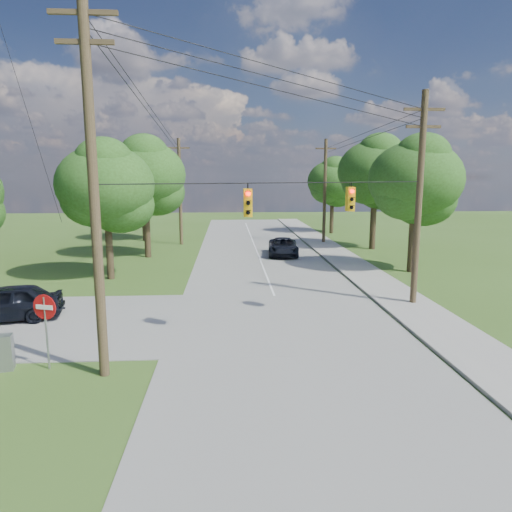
{
  "coord_description": "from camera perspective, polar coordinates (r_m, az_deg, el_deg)",
  "views": [
    {
      "loc": [
        -0.5,
        -14.0,
        6.42
      ],
      "look_at": [
        0.68,
        5.0,
        3.12
      ],
      "focal_mm": 32.0,
      "sensor_mm": 36.0,
      "label": 1
    }
  ],
  "objects": [
    {
      "name": "ground",
      "position": [
        15.41,
        -1.42,
        -14.79
      ],
      "size": [
        140.0,
        140.0,
        0.0
      ],
      "primitive_type": "plane",
      "color": "#37561C",
      "rests_on": "ground"
    },
    {
      "name": "main_road",
      "position": [
        20.21,
        3.78,
        -8.67
      ],
      "size": [
        10.0,
        100.0,
        0.03
      ],
      "primitive_type": "cube",
      "color": "gray",
      "rests_on": "ground"
    },
    {
      "name": "sidewalk_east",
      "position": [
        22.05,
        21.49,
        -7.64
      ],
      "size": [
        2.6,
        100.0,
        0.12
      ],
      "primitive_type": "cube",
      "color": "gray",
      "rests_on": "ground"
    },
    {
      "name": "pole_sw",
      "position": [
        14.97,
        -19.68,
        8.53
      ],
      "size": [
        2.0,
        0.32,
        12.0
      ],
      "color": "brown",
      "rests_on": "ground"
    },
    {
      "name": "pole_ne",
      "position": [
        23.94,
        19.72,
        6.99
      ],
      "size": [
        2.0,
        0.32,
        10.5
      ],
      "color": "brown",
      "rests_on": "ground"
    },
    {
      "name": "pole_north_e",
      "position": [
        45.01,
        8.59,
        8.09
      ],
      "size": [
        2.0,
        0.32,
        10.0
      ],
      "color": "brown",
      "rests_on": "ground"
    },
    {
      "name": "pole_north_w",
      "position": [
        44.25,
        -9.48,
        8.04
      ],
      "size": [
        2.0,
        0.32,
        10.0
      ],
      "color": "brown",
      "rests_on": "ground"
    },
    {
      "name": "power_lines",
      "position": [
        25.77,
        0.96,
        15.93
      ],
      "size": [
        13.93,
        29.62,
        4.93
      ],
      "color": "black",
      "rests_on": "ground"
    },
    {
      "name": "traffic_signals",
      "position": [
        18.7,
        5.89,
        6.96
      ],
      "size": [
        4.91,
        3.27,
        1.05
      ],
      "color": "#ECB20D",
      "rests_on": "ground"
    },
    {
      "name": "tree_w_near",
      "position": [
        29.96,
        -18.25,
        8.41
      ],
      "size": [
        6.0,
        6.0,
        8.4
      ],
      "color": "#413120",
      "rests_on": "ground"
    },
    {
      "name": "tree_w_mid",
      "position": [
        37.57,
        -13.72,
        9.81
      ],
      "size": [
        6.4,
        6.4,
        9.22
      ],
      "color": "#413120",
      "rests_on": "ground"
    },
    {
      "name": "tree_w_far",
      "position": [
        47.76,
        -13.99,
        9.35
      ],
      "size": [
        6.0,
        6.0,
        8.73
      ],
      "color": "#413120",
      "rests_on": "ground"
    },
    {
      "name": "tree_e_near",
      "position": [
        32.5,
        19.32,
        9.0
      ],
      "size": [
        6.2,
        6.2,
        8.81
      ],
      "color": "#413120",
      "rests_on": "ground"
    },
    {
      "name": "tree_e_mid",
      "position": [
        42.06,
        14.69,
        10.19
      ],
      "size": [
        6.6,
        6.6,
        9.64
      ],
      "color": "#413120",
      "rests_on": "ground"
    },
    {
      "name": "tree_e_far",
      "position": [
        53.37,
        9.57,
        9.18
      ],
      "size": [
        5.8,
        5.8,
        8.32
      ],
      "color": "#413120",
      "rests_on": "ground"
    },
    {
      "name": "car_cross_dark",
      "position": [
        23.46,
        -28.82,
        -5.14
      ],
      "size": [
        5.1,
        2.86,
        1.64
      ],
      "primitive_type": "imported",
      "rotation": [
        0.0,
        0.0,
        -1.37
      ],
      "color": "black",
      "rests_on": "cross_road"
    },
    {
      "name": "car_main_north",
      "position": [
        37.7,
        3.4,
        1.16
      ],
      "size": [
        2.8,
        5.31,
        1.42
      ],
      "primitive_type": "imported",
      "rotation": [
        0.0,
        0.0,
        -0.09
      ],
      "color": "black",
      "rests_on": "main_road"
    },
    {
      "name": "control_cabinet",
      "position": [
        17.8,
        -29.16,
        -10.52
      ],
      "size": [
        0.77,
        0.64,
        1.22
      ],
      "primitive_type": "cube",
      "rotation": [
        0.0,
        0.0,
        0.25
      ],
      "color": "gray",
      "rests_on": "ground"
    },
    {
      "name": "do_not_enter_sign",
      "position": [
        16.82,
        -24.86,
        -6.76
      ],
      "size": [
        0.84,
        0.29,
        2.6
      ],
      "rotation": [
        0.0,
        0.0,
        -0.31
      ],
      "color": "gray",
      "rests_on": "ground"
    }
  ]
}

